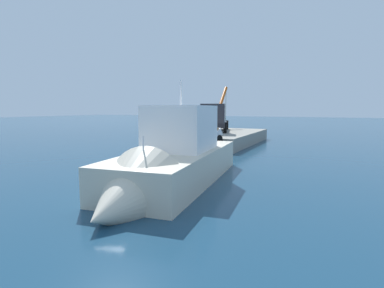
# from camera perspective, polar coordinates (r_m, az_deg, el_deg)

# --- Properties ---
(ground) EXTENTS (200.00, 200.00, 0.00)m
(ground) POSITION_cam_1_polar(r_m,az_deg,el_deg) (25.55, -0.29, -1.01)
(ground) COLOR navy
(dock) EXTENTS (12.29, 8.09, 1.12)m
(dock) POSITION_cam_1_polar(r_m,az_deg,el_deg) (30.23, 3.98, 1.26)
(dock) COLOR gray
(dock) RESTS_ON ground
(crane_truck) EXTENTS (10.37, 4.14, 4.94)m
(crane_truck) POSITION_cam_1_polar(r_m,az_deg,el_deg) (30.34, 4.25, 4.84)
(crane_truck) COLOR black
(crane_truck) RESTS_ON dock
(dock_worker) EXTENTS (0.34, 0.34, 1.68)m
(dock_worker) POSITION_cam_1_polar(r_m,az_deg,el_deg) (29.79, -1.42, 3.91)
(dock_worker) COLOR black
(dock_worker) RESTS_ON dock
(salvaged_car) EXTENTS (4.08, 2.63, 3.02)m
(salvaged_car) POSITION_cam_1_polar(r_m,az_deg,el_deg) (22.29, 1.26, -0.48)
(salvaged_car) COLOR silver
(salvaged_car) RESTS_ON ground
(moored_yacht) EXTENTS (11.72, 4.71, 6.13)m
(moored_yacht) POSITION_cam_1_polar(r_m,az_deg,el_deg) (13.20, -4.91, -5.37)
(moored_yacht) COLOR beige
(moored_yacht) RESTS_ON ground
(piling_near) EXTENTS (0.39, 0.39, 1.67)m
(piling_near) POSITION_cam_1_polar(r_m,az_deg,el_deg) (25.63, -7.22, 0.85)
(piling_near) COLOR brown
(piling_near) RESTS_ON ground
(piling_mid) EXTENTS (0.33, 0.33, 2.36)m
(piling_mid) POSITION_cam_1_polar(r_m,az_deg,el_deg) (24.64, -3.68, 1.46)
(piling_mid) COLOR brown
(piling_mid) RESTS_ON ground
(piling_far) EXTENTS (0.32, 0.32, 2.26)m
(piling_far) POSITION_cam_1_polar(r_m,az_deg,el_deg) (23.81, 0.82, 1.16)
(piling_far) COLOR brown
(piling_far) RESTS_ON ground
(piling_end) EXTENTS (0.41, 0.41, 1.96)m
(piling_end) POSITION_cam_1_polar(r_m,az_deg,el_deg) (23.10, 4.57, 0.59)
(piling_end) COLOR brown
(piling_end) RESTS_ON ground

